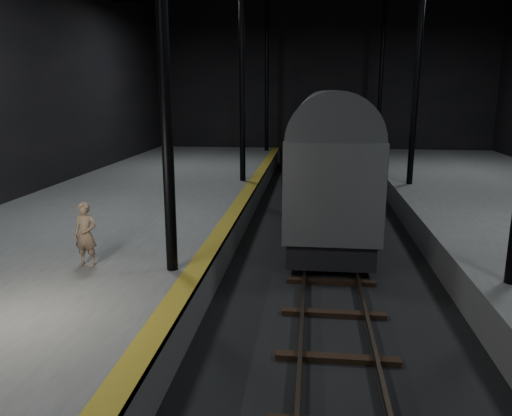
# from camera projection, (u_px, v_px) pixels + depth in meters

# --- Properties ---
(ground) EXTENTS (44.00, 44.00, 0.00)m
(ground) POSITION_uv_depth(u_px,v_px,m) (329.00, 260.00, 15.45)
(ground) COLOR black
(ground) RESTS_ON ground
(platform_left) EXTENTS (9.00, 43.80, 1.00)m
(platform_left) POSITION_uv_depth(u_px,v_px,m) (96.00, 236.00, 16.16)
(platform_left) COLOR #535350
(platform_left) RESTS_ON ground
(tactile_strip) EXTENTS (0.50, 43.80, 0.01)m
(tactile_strip) POSITION_uv_depth(u_px,v_px,m) (225.00, 225.00, 15.57)
(tactile_strip) COLOR olive
(tactile_strip) RESTS_ON platform_left
(track) EXTENTS (2.40, 43.00, 0.24)m
(track) POSITION_uv_depth(u_px,v_px,m) (329.00, 258.00, 15.43)
(track) COLOR #3F3328
(track) RESTS_ON ground
(train) EXTENTS (2.81, 18.71, 5.00)m
(train) POSITION_uv_depth(u_px,v_px,m) (326.00, 144.00, 22.05)
(train) COLOR #A1A4A8
(train) RESTS_ON ground
(woman) EXTENTS (0.59, 0.40, 1.55)m
(woman) POSITION_uv_depth(u_px,v_px,m) (86.00, 234.00, 11.86)
(woman) COLOR #8B6F55
(woman) RESTS_ON platform_left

